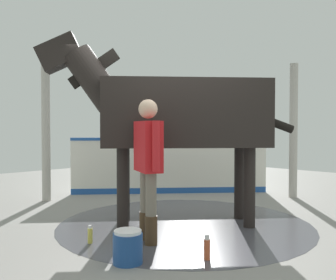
# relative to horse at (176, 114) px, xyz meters

# --- Properties ---
(ground_plane) EXTENTS (16.00, 16.00, 0.02)m
(ground_plane) POSITION_rel_horse_xyz_m (-0.01, 0.07, -1.58)
(ground_plane) COLOR gray
(wet_patch) EXTENTS (3.59, 3.59, 0.00)m
(wet_patch) POSITION_rel_horse_xyz_m (-0.09, 0.08, -1.57)
(wet_patch) COLOR #4C4C54
(wet_patch) RESTS_ON ground
(barrier_wall) EXTENTS (3.19, 2.76, 1.18)m
(barrier_wall) POSITION_rel_horse_xyz_m (-1.75, -1.86, -1.02)
(barrier_wall) COLOR silver
(barrier_wall) RESTS_ON ground
(roof_post_near) EXTENTS (0.16, 0.16, 2.66)m
(roof_post_near) POSITION_rel_horse_xyz_m (0.49, -2.93, -0.25)
(roof_post_near) COLOR #B7B2A8
(roof_post_near) RESTS_ON ground
(roof_post_far) EXTENTS (0.16, 0.16, 2.66)m
(roof_post_far) POSITION_rel_horse_xyz_m (-3.16, 0.20, -0.25)
(roof_post_far) COLOR #B7B2A8
(roof_post_far) RESTS_ON ground
(horse) EXTENTS (2.90, 2.55, 2.68)m
(horse) POSITION_rel_horse_xyz_m (0.00, 0.00, 0.00)
(horse) COLOR black
(horse) RESTS_ON ground
(handler) EXTENTS (0.41, 0.63, 1.71)m
(handler) POSITION_rel_horse_xyz_m (0.85, 0.35, -0.58)
(handler) COLOR #47331E
(handler) RESTS_ON ground
(wash_bucket) EXTENTS (0.30, 0.30, 0.34)m
(wash_bucket) POSITION_rel_horse_xyz_m (1.47, 0.73, -1.41)
(wash_bucket) COLOR #1E478C
(wash_bucket) RESTS_ON ground
(bottle_shampoo) EXTENTS (0.06, 0.06, 0.22)m
(bottle_shampoo) POSITION_rel_horse_xyz_m (1.38, -0.10, -1.47)
(bottle_shampoo) COLOR #D8CC4C
(bottle_shampoo) RESTS_ON ground
(bottle_spray) EXTENTS (0.06, 0.06, 0.26)m
(bottle_spray) POSITION_rel_horse_xyz_m (0.83, 1.24, -1.46)
(bottle_spray) COLOR #CC5933
(bottle_spray) RESTS_ON ground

